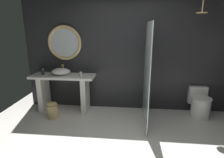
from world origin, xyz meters
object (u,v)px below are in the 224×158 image
object	(u,v)px
soap_dispenser	(43,72)
rain_shower_head	(202,11)
waste_bin	(52,110)
tumbler_cup	(81,74)
toilet	(200,104)
round_wall_mirror	(65,43)
vessel_sink	(61,72)

from	to	relation	value
soap_dispenser	rain_shower_head	world-z (taller)	rain_shower_head
rain_shower_head	waste_bin	bearing A→B (deg)	-173.65
tumbler_cup	toilet	world-z (taller)	tumbler_cup
rain_shower_head	waste_bin	size ratio (longest dim) A/B	1.03
rain_shower_head	waste_bin	distance (m)	3.56
tumbler_cup	round_wall_mirror	distance (m)	0.80
vessel_sink	waste_bin	bearing A→B (deg)	-100.35
tumbler_cup	soap_dispenser	distance (m)	0.87
tumbler_cup	waste_bin	world-z (taller)	tumbler_cup
vessel_sink	tumbler_cup	xyz separation A→B (m)	(0.46, -0.03, -0.03)
round_wall_mirror	tumbler_cup	bearing A→B (deg)	-29.84
waste_bin	toilet	bearing A→B (deg)	7.78
round_wall_mirror	toilet	distance (m)	3.29
vessel_sink	soap_dispenser	distance (m)	0.41
tumbler_cup	toilet	size ratio (longest dim) A/B	0.15
vessel_sink	toilet	xyz separation A→B (m)	(3.08, -0.01, -0.65)
vessel_sink	waste_bin	distance (m)	0.87
tumbler_cup	waste_bin	distance (m)	0.99
vessel_sink	round_wall_mirror	world-z (taller)	round_wall_mirror
tumbler_cup	toilet	bearing A→B (deg)	0.42
tumbler_cup	round_wall_mirror	xyz separation A→B (m)	(-0.41, 0.24, 0.65)
soap_dispenser	toilet	distance (m)	3.54
soap_dispenser	toilet	world-z (taller)	soap_dispenser
round_wall_mirror	rain_shower_head	world-z (taller)	rain_shower_head
vessel_sink	soap_dispenser	size ratio (longest dim) A/B	3.08
tumbler_cup	rain_shower_head	xyz separation A→B (m)	(2.39, -0.09, 1.29)
toilet	tumbler_cup	bearing A→B (deg)	-179.58
toilet	soap_dispenser	bearing A→B (deg)	-179.64
vessel_sink	toilet	world-z (taller)	vessel_sink
vessel_sink	tumbler_cup	size ratio (longest dim) A/B	4.67
rain_shower_head	round_wall_mirror	bearing A→B (deg)	173.44
vessel_sink	round_wall_mirror	distance (m)	0.66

